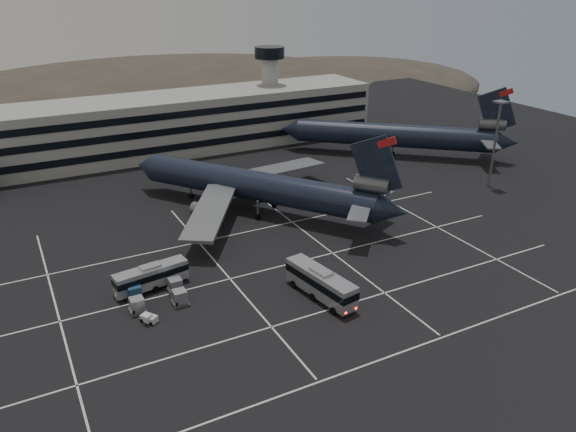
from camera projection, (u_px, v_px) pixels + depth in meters
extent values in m
plane|color=black|center=(278.00, 281.00, 82.96)|extent=(260.00, 260.00, 0.00)
cube|color=silver|center=(363.00, 366.00, 65.09)|extent=(90.00, 0.25, 0.01)
cube|color=silver|center=(312.00, 315.00, 74.83)|extent=(90.00, 0.25, 0.01)
cube|color=silver|center=(266.00, 270.00, 86.20)|extent=(90.00, 0.25, 0.01)
cube|color=silver|center=(231.00, 235.00, 97.57)|extent=(90.00, 0.25, 0.01)
cube|color=silver|center=(58.00, 314.00, 75.03)|extent=(0.25, 55.00, 0.01)
cube|color=silver|center=(225.00, 273.00, 85.27)|extent=(0.25, 55.00, 0.01)
cube|color=silver|center=(326.00, 248.00, 92.95)|extent=(0.25, 55.00, 0.01)
cube|color=silver|center=(429.00, 223.00, 102.33)|extent=(0.25, 55.00, 0.01)
cube|color=gray|center=(147.00, 127.00, 138.64)|extent=(120.00, 18.00, 14.00)
cube|color=black|center=(158.00, 150.00, 132.68)|extent=(118.00, 0.20, 1.60)
cube|color=black|center=(157.00, 133.00, 131.09)|extent=(118.00, 0.20, 1.60)
cube|color=black|center=(155.00, 118.00, 129.61)|extent=(118.00, 0.20, 1.60)
cylinder|color=gray|center=(270.00, 96.00, 153.60)|extent=(4.40, 4.40, 22.00)
cylinder|color=black|center=(270.00, 52.00, 149.02)|extent=(8.00, 8.00, 3.00)
ellipsoid|color=#38332B|center=(162.00, 114.00, 239.18)|extent=(252.00, 180.00, 44.00)
ellipsoid|color=#38332B|center=(323.00, 87.00, 271.52)|extent=(168.00, 120.00, 24.00)
cylinder|color=slate|center=(495.00, 146.00, 116.30)|extent=(0.50, 0.50, 18.00)
cube|color=slate|center=(501.00, 102.00, 112.67)|extent=(2.40, 2.40, 0.35)
cylinder|color=black|center=(257.00, 186.00, 105.20)|extent=(32.39, 42.36, 5.60)
cone|color=black|center=(147.00, 166.00, 116.05)|extent=(7.17, 6.91, 5.60)
cone|color=black|center=(393.00, 211.00, 94.21)|extent=(7.01, 7.00, 5.04)
cube|color=black|center=(376.00, 166.00, 92.72)|extent=(5.90, 8.01, 10.97)
cube|color=red|center=(387.00, 142.00, 90.42)|extent=(2.32, 2.95, 2.24)
cylinder|color=#595B60|center=(372.00, 184.00, 94.24)|extent=(5.68, 6.45, 2.70)
cube|color=slate|center=(360.00, 212.00, 92.40)|extent=(7.43, 7.69, 0.87)
cube|color=slate|center=(376.00, 195.00, 99.28)|extent=(8.16, 5.92, 0.87)
cube|color=slate|center=(210.00, 211.00, 96.11)|extent=(16.48, 21.50, 1.75)
cylinder|color=#595B60|center=(206.00, 211.00, 100.49)|extent=(5.39, 6.05, 2.70)
cube|color=slate|center=(278.00, 169.00, 116.57)|extent=(22.68, 10.46, 1.75)
cylinder|color=#595B60|center=(259.00, 179.00, 116.04)|extent=(5.39, 6.05, 2.70)
cylinder|color=slate|center=(191.00, 188.00, 112.76)|extent=(0.44, 0.44, 3.00)
cylinder|color=black|center=(191.00, 196.00, 113.41)|extent=(1.05, 1.19, 1.10)
cylinder|color=slate|center=(258.00, 208.00, 102.94)|extent=(0.44, 0.44, 3.00)
cylinder|color=black|center=(258.00, 217.00, 103.60)|extent=(1.05, 1.19, 1.10)
cylinder|color=slate|center=(274.00, 197.00, 108.18)|extent=(0.44, 0.44, 3.00)
cylinder|color=black|center=(274.00, 205.00, 108.84)|extent=(1.05, 1.19, 1.10)
cylinder|color=black|center=(394.00, 135.00, 137.89)|extent=(40.04, 35.55, 5.60)
cone|color=black|center=(290.00, 129.00, 143.29)|extent=(7.06, 7.18, 5.60)
cone|color=black|center=(508.00, 142.00, 132.42)|extent=(7.08, 7.08, 5.04)
cube|color=black|center=(497.00, 110.00, 130.20)|extent=(7.51, 6.56, 10.97)
cube|color=red|center=(506.00, 92.00, 128.22)|extent=(2.81, 2.52, 2.24)
cylinder|color=#595B60|center=(492.00, 124.00, 131.62)|extent=(6.31, 5.96, 2.70)
cube|color=slate|center=(490.00, 143.00, 129.36)|extent=(6.41, 8.12, 0.87)
cube|color=slate|center=(486.00, 134.00, 136.87)|extent=(7.91, 7.09, 0.87)
cylinder|color=slate|center=(393.00, 147.00, 139.08)|extent=(0.44, 0.44, 3.00)
cylinder|color=black|center=(393.00, 154.00, 139.74)|extent=(1.16, 1.10, 1.10)
cube|color=gray|center=(321.00, 283.00, 77.99)|extent=(4.81, 12.76, 3.40)
cube|color=black|center=(321.00, 280.00, 77.82)|extent=(4.88, 12.83, 1.08)
cube|color=gray|center=(321.00, 271.00, 77.23)|extent=(2.34, 3.65, 0.40)
cylinder|color=black|center=(333.00, 311.00, 74.72)|extent=(0.53, 1.13, 1.09)
cylinder|color=black|center=(349.00, 304.00, 76.28)|extent=(0.53, 1.13, 1.09)
cylinder|color=black|center=(313.00, 297.00, 77.91)|extent=(0.53, 1.13, 1.09)
cylinder|color=black|center=(328.00, 291.00, 79.48)|extent=(0.53, 1.13, 1.09)
cylinder|color=black|center=(294.00, 284.00, 81.11)|extent=(0.53, 1.13, 1.09)
cylinder|color=black|center=(309.00, 278.00, 82.67)|extent=(0.53, 1.13, 1.09)
cube|color=#FF0C05|center=(346.00, 313.00, 73.43)|extent=(0.29, 0.14, 0.25)
cube|color=#FF0C05|center=(356.00, 308.00, 74.43)|extent=(0.29, 0.14, 0.25)
cube|color=gray|center=(151.00, 276.00, 80.32)|extent=(10.94, 4.03, 2.92)
cube|color=black|center=(151.00, 274.00, 80.18)|extent=(11.01, 4.10, 0.92)
cube|color=gray|center=(150.00, 266.00, 79.67)|extent=(3.12, 1.98, 0.34)
cylinder|color=black|center=(180.00, 281.00, 82.07)|extent=(0.97, 0.45, 0.93)
cylinder|color=black|center=(172.00, 275.00, 83.86)|extent=(0.97, 0.45, 0.93)
cylinder|color=black|center=(156.00, 289.00, 80.03)|extent=(0.97, 0.45, 0.93)
cylinder|color=black|center=(149.00, 282.00, 81.82)|extent=(0.97, 0.45, 0.93)
cylinder|color=black|center=(131.00, 297.00, 77.99)|extent=(0.97, 0.45, 0.93)
cylinder|color=black|center=(124.00, 290.00, 79.78)|extent=(0.97, 0.45, 0.93)
cube|color=silver|center=(118.00, 294.00, 78.78)|extent=(1.15, 2.04, 0.83)
cube|color=silver|center=(119.00, 292.00, 78.18)|extent=(1.03, 0.85, 0.46)
cylinder|color=black|center=(116.00, 299.00, 78.07)|extent=(0.21, 0.52, 0.51)
cylinder|color=black|center=(123.00, 297.00, 78.48)|extent=(0.21, 0.52, 0.51)
cylinder|color=black|center=(114.00, 294.00, 79.27)|extent=(0.21, 0.52, 0.51)
cylinder|color=black|center=(121.00, 292.00, 79.68)|extent=(0.21, 0.52, 0.51)
cube|color=silver|center=(149.00, 318.00, 73.13)|extent=(2.20, 2.44, 0.88)
cube|color=silver|center=(152.00, 315.00, 72.69)|extent=(1.39, 1.34, 0.49)
cylinder|color=black|center=(151.00, 324.00, 72.47)|extent=(0.49, 0.57, 0.55)
cylinder|color=black|center=(157.00, 319.00, 73.35)|extent=(0.49, 0.57, 0.55)
cylinder|color=black|center=(142.00, 321.00, 73.12)|extent=(0.49, 0.57, 0.55)
cylinder|color=black|center=(147.00, 316.00, 74.00)|extent=(0.49, 0.57, 0.55)
cube|color=#2D2D30|center=(138.00, 311.00, 75.42)|extent=(2.48, 2.77, 0.21)
cylinder|color=black|center=(138.00, 311.00, 75.45)|extent=(0.11, 0.23, 0.23)
cube|color=gray|center=(137.00, 304.00, 75.02)|extent=(1.98, 1.98, 1.83)
cube|color=#2D2D30|center=(180.00, 303.00, 77.23)|extent=(2.48, 2.77, 0.21)
cylinder|color=black|center=(180.00, 303.00, 77.25)|extent=(0.11, 0.23, 0.23)
cube|color=gray|center=(180.00, 296.00, 76.82)|extent=(1.98, 1.98, 1.83)
cube|color=#2D2D30|center=(135.00, 298.00, 78.37)|extent=(2.48, 2.77, 0.21)
cylinder|color=black|center=(135.00, 298.00, 78.39)|extent=(0.11, 0.23, 0.23)
cube|color=navy|center=(134.00, 292.00, 77.96)|extent=(1.98, 1.98, 1.83)
cube|color=#2D2D30|center=(176.00, 291.00, 80.17)|extent=(2.48, 2.77, 0.21)
cylinder|color=black|center=(176.00, 291.00, 80.20)|extent=(0.11, 0.23, 0.23)
cube|color=gray|center=(175.00, 285.00, 79.77)|extent=(1.98, 1.98, 1.83)
cube|color=#2D2D30|center=(132.00, 286.00, 81.31)|extent=(2.48, 2.77, 0.21)
cylinder|color=black|center=(133.00, 287.00, 81.34)|extent=(0.11, 0.23, 0.23)
cube|color=gray|center=(132.00, 280.00, 80.91)|extent=(1.98, 1.98, 1.83)
cube|color=#2D2D30|center=(172.00, 279.00, 83.12)|extent=(2.48, 2.77, 0.21)
cylinder|color=black|center=(172.00, 280.00, 83.15)|extent=(0.11, 0.23, 0.23)
cube|color=gray|center=(171.00, 273.00, 82.72)|extent=(1.98, 1.98, 1.83)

